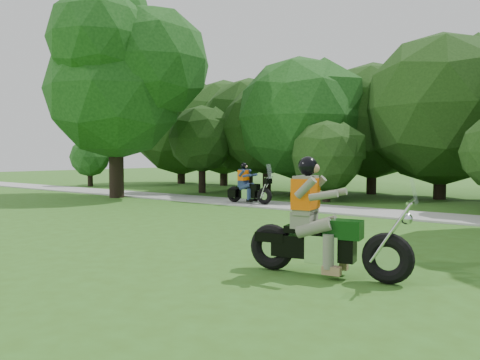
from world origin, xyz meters
The scene contains 6 objects.
ground centered at (0.00, 0.00, 0.00)m, with size 100.00×100.00×0.00m, color #35601B.
walkway centered at (0.00, 8.00, 0.03)m, with size 60.00×2.20×0.06m, color gray.
tree_line centered at (0.80, 14.56, 3.71)m, with size 40.21×11.11×7.87m.
big_tree_west centered at (-10.54, 6.85, 5.76)m, with size 8.64×6.56×9.96m.
chopper_motorcycle centered at (3.87, -0.58, 0.72)m, with size 2.74×0.93×1.96m.
touring_motorcycle centered at (-3.74, 7.65, 0.65)m, with size 2.14×0.61×1.64m.
Camera 1 is at (7.47, -7.41, 1.98)m, focal length 35.00 mm.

